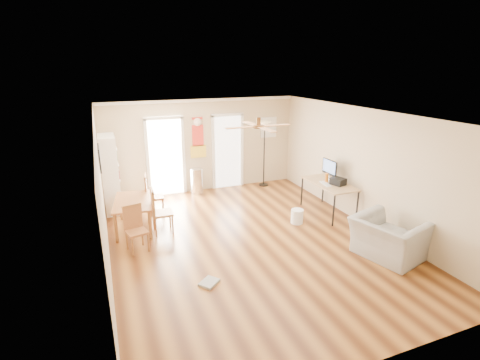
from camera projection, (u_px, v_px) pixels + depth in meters
name	position (u px, v px, depth m)	size (l,w,h in m)	color
floor	(251.00, 241.00, 7.47)	(7.00, 7.00, 0.00)	brown
ceiling	(252.00, 115.00, 6.67)	(5.50, 7.00, 0.00)	silver
wall_back	(202.00, 146.00, 10.17)	(5.50, 0.04, 2.60)	beige
wall_front	(376.00, 273.00, 3.97)	(5.50, 0.04, 2.60)	beige
wall_left	(102.00, 200.00, 6.11)	(0.04, 7.00, 2.60)	beige
wall_right	(364.00, 167.00, 8.03)	(0.04, 7.00, 2.60)	beige
crown_molding	(252.00, 117.00, 6.68)	(5.50, 7.00, 0.08)	white
kitchen_doorway	(166.00, 158.00, 9.86)	(0.90, 0.10, 2.10)	white
bathroom_doorway	(228.00, 152.00, 10.49)	(0.80, 0.10, 2.10)	white
wall_decal	(198.00, 137.00, 10.03)	(0.46, 0.03, 1.10)	red
ac_grille	(269.00, 127.00, 10.73)	(0.50, 0.04, 0.60)	white
framed_poster	(99.00, 158.00, 7.23)	(0.04, 0.66, 0.48)	black
ceiling_fan	(258.00, 126.00, 6.46)	(1.24, 1.24, 0.20)	#593819
bookshelf	(110.00, 174.00, 8.74)	(0.38, 0.85, 1.90)	white
dining_table	(134.00, 215.00, 7.94)	(0.80, 1.33, 0.66)	#945A2F
dining_chair_right_a	(155.00, 195.00, 8.64)	(0.42, 0.42, 1.01)	brown
dining_chair_right_b	(162.00, 211.00, 7.71)	(0.41, 0.41, 1.00)	#A86F36
dining_chair_near	(137.00, 229.00, 6.95)	(0.37, 0.37, 0.91)	#AD6A37
trash_can	(197.00, 181.00, 10.10)	(0.34, 0.34, 0.73)	silver
torchiere_lamp	(264.00, 154.00, 10.62)	(0.36, 0.36, 1.93)	black
computer_desk	(328.00, 198.00, 8.76)	(0.73, 1.45, 0.78)	tan
imac	(329.00, 170.00, 8.80)	(0.08, 0.55, 0.51)	black
keyboard	(326.00, 184.00, 8.55)	(0.14, 0.42, 0.02)	silver
printer	(338.00, 181.00, 8.50)	(0.27, 0.31, 0.16)	black
orange_bottle	(327.00, 178.00, 8.66)	(0.08, 0.08, 0.23)	#CE6712
wastebasket_a	(297.00, 216.00, 8.27)	(0.28, 0.28, 0.33)	white
wastebasket_b	(383.00, 240.00, 7.15)	(0.27, 0.27, 0.31)	white
floor_cloth	(209.00, 283.00, 6.00)	(0.31, 0.24, 0.04)	gray
armchair	(388.00, 238.00, 6.75)	(1.18, 1.03, 0.77)	#9C9B97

